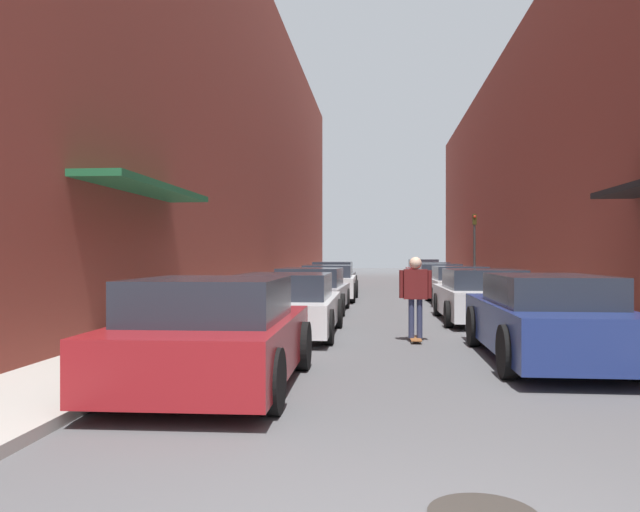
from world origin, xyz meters
name	(u,v)px	position (x,y,z in m)	size (l,w,h in m)	color
ground	(388,300)	(0.00, 19.69, 0.00)	(108.29, 108.29, 0.00)	#515154
curb_strip_left	(292,290)	(-4.21, 24.61, 0.06)	(1.80, 49.22, 0.12)	#A3A099
curb_strip_right	(485,291)	(4.21, 24.61, 0.06)	(1.80, 49.22, 0.12)	#A3A099
building_row_left	(228,144)	(-7.11, 24.61, 6.61)	(4.90, 49.22, 13.22)	brown
building_row_right	(554,169)	(7.11, 24.61, 5.32)	(4.90, 49.22, 10.65)	brown
parked_car_left_0	(214,335)	(-2.34, 4.58, 0.66)	(2.07, 4.05, 1.36)	maroon
parked_car_left_1	(287,305)	(-2.19, 9.63, 0.61)	(2.08, 4.26, 1.26)	silver
parked_car_left_2	(311,291)	(-2.26, 14.79, 0.60)	(2.06, 4.03, 1.26)	#B7B7BC
parked_car_left_3	(328,283)	(-2.16, 19.52, 0.63)	(2.05, 4.08, 1.27)	silver
parked_car_left_4	(333,277)	(-2.36, 24.62, 0.65)	(2.00, 4.32, 1.33)	#515459
parked_car_right_0	(545,319)	(2.21, 6.92, 0.66)	(1.87, 4.77, 1.33)	navy
parked_car_right_1	(482,296)	(2.17, 12.58, 0.62)	(2.04, 4.40, 1.29)	silver
parked_car_right_2	(459,286)	(2.30, 18.10, 0.61)	(1.95, 4.10, 1.26)	silver
parked_car_right_3	(439,279)	(2.17, 23.37, 0.62)	(1.98, 4.49, 1.26)	#B7B7BC
parked_car_right_4	(432,275)	(2.35, 29.02, 0.62)	(1.88, 4.15, 1.26)	gray
parked_car_right_5	(423,271)	(2.25, 34.53, 0.67)	(1.97, 4.23, 1.37)	maroon
skateboarder	(415,290)	(0.36, 8.92, 0.98)	(0.61, 0.78, 1.60)	brown
traffic_light	(474,243)	(3.69, 23.98, 2.14)	(0.16, 0.22, 3.24)	#2D2D2D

